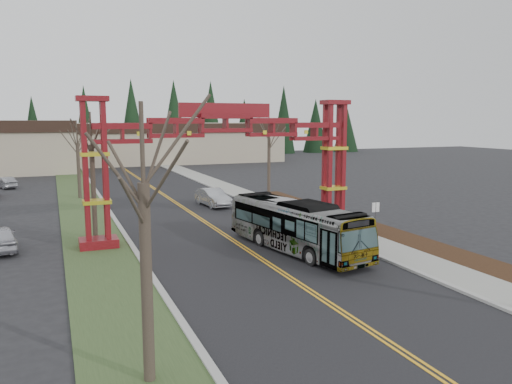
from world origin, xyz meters
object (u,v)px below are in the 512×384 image
gateway_arch (226,145)px  bare_tree_median_mid (91,146)px  retail_building_east (169,142)px  barrel_south (357,220)px  transit_bus (296,226)px  bare_tree_right_far (269,139)px  bare_tree_median_near (143,184)px  bare_tree_median_far (77,143)px  parked_car_far_a (5,183)px  barrel_north (321,210)px  silver_sedan (213,197)px  barrel_mid (339,219)px  street_sign (376,212)px

gateway_arch → bare_tree_median_mid: bearing=164.3°
retail_building_east → barrel_south: size_ratio=42.93×
transit_bus → bare_tree_right_far: size_ratio=1.37×
bare_tree_median_near → bare_tree_median_far: (0.00, 36.88, -0.46)m
parked_car_far_a → bare_tree_median_near: bearing=75.0°
parked_car_far_a → bare_tree_median_mid: bearing=80.4°
bare_tree_right_far → transit_bus: bearing=-109.7°
retail_building_east → bare_tree_median_mid: bare_tree_median_mid is taller
barrel_north → bare_tree_median_far: bearing=136.4°
transit_bus → barrel_south: size_ratio=12.05×
silver_sedan → barrel_north: 10.01m
bare_tree_median_near → barrel_north: size_ratio=8.65×
retail_building_east → transit_bus: size_ratio=3.56×
transit_bus → gateway_arch: bearing=106.6°
bare_tree_median_far → barrel_north: (17.29, -16.43, -4.87)m
retail_building_east → parked_car_far_a: retail_building_east is taller
bare_tree_median_far → barrel_mid: 26.62m
bare_tree_right_far → barrel_south: bare_tree_right_far is taller
retail_building_east → bare_tree_median_mid: bearing=-106.8°
barrel_south → barrel_north: (-0.37, 4.54, 0.02)m
parked_car_far_a → transit_bus: bearing=92.4°
retail_building_east → bare_tree_median_near: (-18.00, -78.47, 2.28)m
silver_sedan → barrel_south: size_ratio=5.35×
bare_tree_right_far → street_sign: bare_tree_right_far is taller
gateway_arch → barrel_south: (9.66, -0.60, -5.54)m
gateway_arch → bare_tree_median_far: gateway_arch is taller
parked_car_far_a → barrel_north: size_ratio=4.14×
gateway_arch → parked_car_far_a: 35.37m
transit_bus → barrel_south: transit_bus is taller
bare_tree_median_far → barrel_north: 24.34m
silver_sedan → bare_tree_median_far: size_ratio=0.63×
bare_tree_median_mid → street_sign: size_ratio=3.57×
silver_sedan → barrel_north: (6.62, -7.50, -0.32)m
retail_building_east → barrel_south: retail_building_east is taller
bare_tree_median_near → street_sign: size_ratio=3.57×
gateway_arch → barrel_north: (9.29, 3.93, -5.52)m
bare_tree_median_far → barrel_north: bare_tree_median_far is taller
barrel_mid → barrel_north: (0.70, 3.80, 0.01)m
bare_tree_median_mid → transit_bus: bearing=-34.5°
silver_sedan → barrel_north: silver_sedan is taller
retail_building_east → bare_tree_right_far: bare_tree_right_far is taller
retail_building_east → parked_car_far_a: (-25.32, -30.53, -2.88)m
bare_tree_right_far → silver_sedan: bearing=-148.8°
silver_sedan → transit_bus: bearing=-97.0°
silver_sedan → bare_tree_median_mid: bearing=-145.8°
silver_sedan → bare_tree_median_mid: (-10.66, -9.19, 5.19)m
transit_bus → bare_tree_median_far: bearing=102.3°
gateway_arch → parked_car_far_a: bearing=116.0°
transit_bus → parked_car_far_a: bearing=105.9°
transit_bus → barrel_south: 8.44m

